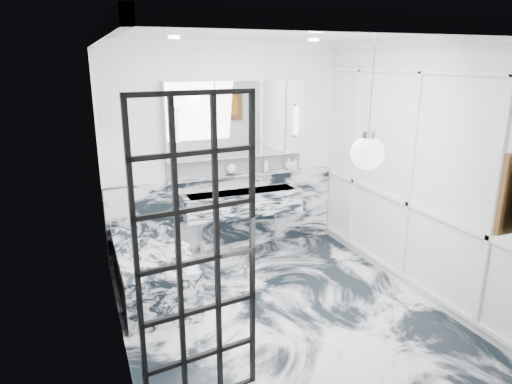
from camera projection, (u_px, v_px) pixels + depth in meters
name	position (u px, v px, depth m)	size (l,w,h in m)	color
floor	(279.00, 310.00, 4.86)	(3.60, 3.60, 0.00)	silver
ceiling	(284.00, 32.00, 4.08)	(3.60, 3.60, 0.00)	white
wall_back	(225.00, 151.00, 6.08)	(3.60, 3.60, 0.00)	white
wall_front	(401.00, 252.00, 2.87)	(3.60, 3.60, 0.00)	white
wall_left	(112.00, 201.00, 3.90)	(3.60, 3.60, 0.00)	white
wall_right	(413.00, 169.00, 5.04)	(3.60, 3.60, 0.00)	white
marble_clad_back	(226.00, 213.00, 6.30)	(3.18, 0.05, 1.05)	silver
marble_clad_left	(114.00, 207.00, 3.93)	(0.02, 3.56, 2.68)	silver
panel_molding	(410.00, 178.00, 5.06)	(0.03, 3.40, 2.30)	white
soap_bottle_a	(266.00, 165.00, 6.26)	(0.07, 0.07, 0.19)	#8C5919
soap_bottle_b	(294.00, 163.00, 6.42)	(0.07, 0.07, 0.16)	#4C4C51
soap_bottle_c	(289.00, 164.00, 6.39)	(0.12, 0.12, 0.16)	silver
face_pot	(232.00, 169.00, 6.09)	(0.14, 0.14, 0.14)	white
amber_bottle	(253.00, 169.00, 6.20)	(0.04, 0.04, 0.10)	#8C5919
flower_vase	(183.00, 259.00, 4.64)	(0.08, 0.08, 0.12)	silver
crittall_door	(198.00, 261.00, 3.26)	(0.88, 0.04, 2.36)	black
pendant_light	(367.00, 153.00, 3.49)	(0.26, 0.26, 0.26)	white
trough_sink	(242.00, 202.00, 6.10)	(1.60, 0.45, 0.30)	silver
ledge	(238.00, 175.00, 6.15)	(1.90, 0.14, 0.04)	silver
subway_tile	(236.00, 164.00, 6.17)	(1.90, 0.03, 0.23)	white
mirror_cabinet	(237.00, 119.00, 5.95)	(1.90, 0.16, 1.00)	white
sconce_left	(176.00, 126.00, 5.58)	(0.07, 0.07, 0.40)	white
sconce_right	(296.00, 120.00, 6.17)	(0.07, 0.07, 0.40)	white
bathtub	(152.00, 270.00, 5.17)	(0.75, 1.65, 0.55)	silver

